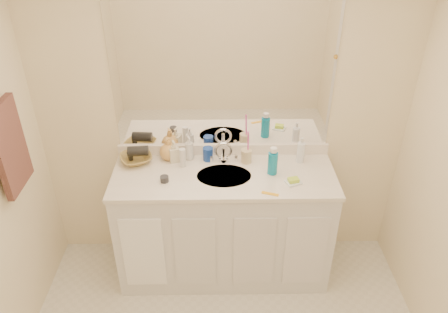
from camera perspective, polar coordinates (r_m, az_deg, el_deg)
name	(u,v)px	position (r m, az deg, el deg)	size (l,w,h in m)	color
wall_back	(223,114)	(3.04, -0.09, 5.64)	(2.60, 0.02, 2.40)	#FBEBC4
vanity_cabinet	(224,225)	(3.24, -0.01, -8.96)	(1.50, 0.55, 0.85)	silver
countertop	(224,176)	(2.97, -0.01, -2.52)	(1.52, 0.57, 0.03)	white
backsplash	(223,149)	(3.16, -0.08, 0.96)	(1.52, 0.03, 0.08)	white
sink_basin	(224,177)	(2.95, -0.01, -2.69)	(0.37, 0.37, 0.02)	beige
faucet	(224,155)	(3.07, -0.06, 0.24)	(0.02, 0.02, 0.11)	silver
mirror	(223,64)	(2.90, -0.09, 11.99)	(1.48, 0.01, 1.20)	white
blue_mug	(208,154)	(3.09, -2.10, 0.33)	(0.07, 0.07, 0.10)	#163999
tan_cup	(246,156)	(3.07, 2.93, 0.06)	(0.07, 0.07, 0.10)	beige
toothbrush	(248,144)	(3.02, 3.17, 1.68)	(0.01, 0.01, 0.21)	#F13FB6
mouthwash_bottle	(273,163)	(2.95, 6.37, -0.88)	(0.07, 0.07, 0.16)	#0E7FAA
clear_pump_bottle	(301,152)	(3.11, 9.99, 0.53)	(0.06, 0.06, 0.15)	white
soap_dish	(293,182)	(2.91, 9.02, -3.34)	(0.10, 0.08, 0.01)	white
green_soap	(293,180)	(2.90, 9.05, -3.04)	(0.07, 0.05, 0.02)	#B8E136
orange_comb	(270,194)	(2.79, 6.05, -4.86)	(0.11, 0.02, 0.00)	#F4AC19
dark_jar	(164,179)	(2.91, -7.79, -2.92)	(0.06, 0.06, 0.04)	#292A2F
extra_white_bottle	(183,158)	(3.02, -5.42, -0.15)	(0.04, 0.04, 0.14)	silver
soap_bottle_white	(189,148)	(3.09, -4.60, 1.15)	(0.07, 0.07, 0.18)	silver
soap_bottle_cream	(174,151)	(3.08, -6.57, 0.72)	(0.07, 0.07, 0.16)	beige
soap_bottle_yellow	(169,149)	(3.11, -7.25, 1.04)	(0.13, 0.13, 0.17)	#DCA755
wicker_basket	(136,159)	(3.14, -11.40, -0.27)	(0.22, 0.22, 0.05)	olive
hair_dryer	(138,151)	(3.10, -11.16, 0.72)	(0.07, 0.07, 0.14)	black
hand_towel	(10,147)	(2.83, -26.16, 1.11)	(0.04, 0.32, 0.55)	#3E2421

